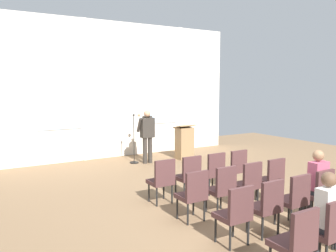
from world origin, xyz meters
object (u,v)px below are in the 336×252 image
at_px(lectern, 184,142).
at_px(chair_r1_c0, 193,192).
at_px(speaker, 147,133).
at_px(audience_r3_c1, 325,213).
at_px(chair_r0_c2, 213,170).
at_px(chair_r2_c2, 294,197).
at_px(chair_r0_c3, 235,167).
at_px(chair_r2_c1, 267,204).
at_px(audience_r2_c3, 315,180).
at_px(chair_r0_c0, 162,178).
at_px(chair_r0_c1, 189,174).
at_px(chair_r3_c1, 330,228).
at_px(chair_r1_c1, 222,187).
at_px(chair_r2_c0, 236,212).
at_px(mic_stand, 134,152).
at_px(chair_r1_c3, 272,177).
at_px(chair_r3_c0, 297,239).
at_px(chair_r1_c2, 248,182).
at_px(chair_r2_c3, 319,191).

bearing_deg(lectern, chair_r1_c0, -122.14).
relative_size(speaker, audience_r3_c1, 1.30).
relative_size(chair_r0_c2, chair_r2_c2, 1.00).
height_order(chair_r0_c3, chair_r2_c1, same).
bearing_deg(chair_r0_c3, audience_r2_c3, -90.00).
relative_size(chair_r0_c0, chair_r0_c1, 1.00).
relative_size(speaker, chair_r0_c3, 1.78).
relative_size(lectern, chair_r1_c0, 1.23).
bearing_deg(chair_r3_c1, audience_r3_c1, 90.00).
relative_size(lectern, chair_r2_c1, 1.23).
xyz_separation_m(chair_r0_c1, chair_r0_c3, (1.33, 0.00, 0.00)).
xyz_separation_m(chair_r1_c1, audience_r3_c1, (0.00, -2.12, 0.18)).
bearing_deg(speaker, chair_r2_c2, -91.73).
bearing_deg(chair_r0_c0, chair_r2_c0, -90.00).
relative_size(lectern, chair_r0_c1, 1.23).
xyz_separation_m(speaker, chair_r0_c3, (0.49, -3.53, -0.44)).
bearing_deg(mic_stand, chair_r2_c1, -94.65).
distance_m(chair_r2_c2, audience_r2_c3, 0.69).
bearing_deg(audience_r3_c1, chair_r1_c0, 107.37).
xyz_separation_m(chair_r1_c0, chair_r1_c3, (1.99, 0.00, 0.00)).
bearing_deg(chair_r3_c0, speaker, 77.61).
bearing_deg(chair_r0_c3, chair_r1_c1, -140.29).
distance_m(chair_r1_c3, chair_r3_c1, 2.58).
bearing_deg(chair_r1_c2, chair_r3_c0, -121.05).
bearing_deg(chair_r0_c1, chair_r0_c0, 180.00).
bearing_deg(chair_r1_c3, chair_r3_c0, -132.08).
xyz_separation_m(chair_r0_c1, audience_r3_c1, (0.00, -3.23, 0.18)).
relative_size(chair_r0_c1, chair_r2_c3, 1.00).
relative_size(chair_r0_c0, audience_r2_c3, 0.73).
relative_size(chair_r0_c2, chair_r3_c0, 1.00).
distance_m(chair_r1_c2, chair_r2_c0, 1.73).
bearing_deg(chair_r2_c0, speaker, 75.32).
distance_m(chair_r1_c1, chair_r2_c2, 1.29).
bearing_deg(chair_r2_c0, chair_r3_c0, -90.00).
bearing_deg(chair_r2_c0, audience_r3_c1, -56.94).
bearing_deg(chair_r3_c0, chair_r1_c2, 58.95).
relative_size(chair_r0_c2, chair_r1_c0, 1.00).
relative_size(chair_r3_c0, chair_r3_c1, 1.00).
bearing_deg(chair_r2_c2, chair_r1_c0, 140.29).
bearing_deg(chair_r0_c3, chair_r1_c3, -90.00).
xyz_separation_m(chair_r0_c3, audience_r2_c3, (-0.00, -2.12, 0.18)).
bearing_deg(chair_r0_c0, chair_r0_c3, 0.00).
bearing_deg(chair_r0_c2, chair_r0_c0, 180.00).
distance_m(chair_r0_c0, chair_r3_c0, 3.31).
relative_size(chair_r0_c2, chair_r1_c2, 1.00).
height_order(audience_r2_c3, chair_r3_c0, audience_r2_c3).
distance_m(mic_stand, chair_r2_c3, 6.01).
height_order(lectern, chair_r3_c1, lectern).
relative_size(speaker, chair_r0_c0, 1.78).
relative_size(speaker, chair_r2_c1, 1.78).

